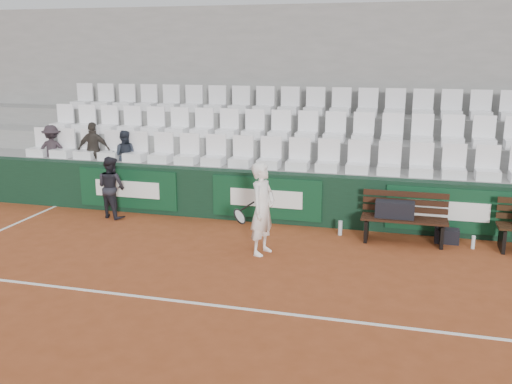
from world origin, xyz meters
name	(u,v)px	position (x,y,z in m)	size (l,w,h in m)	color
ground	(212,305)	(0.00, 0.00, 0.00)	(80.00, 80.00, 0.00)	brown
court_baseline	(212,305)	(0.00, 0.00, 0.00)	(18.00, 0.06, 0.01)	white
back_barrier	(281,198)	(0.07, 3.99, 0.50)	(18.00, 0.34, 1.00)	black
grandstand_tier_front	(285,190)	(0.00, 4.62, 0.50)	(18.00, 0.95, 1.00)	gray
grandstand_tier_mid	(294,171)	(0.00, 5.58, 0.72)	(18.00, 0.95, 1.45)	gray
grandstand_tier_back	(302,154)	(0.00, 6.53, 0.95)	(18.00, 0.95, 1.90)	gray
grandstand_rear_wall	(307,99)	(0.00, 7.15, 2.20)	(18.00, 0.30, 4.40)	gray
seat_row_front	(283,153)	(0.00, 4.45, 1.31)	(11.90, 0.44, 0.63)	white
seat_row_mid	(293,125)	(0.00, 5.40, 1.77)	(11.90, 0.44, 0.63)	white
seat_row_back	(301,101)	(0.00, 6.35, 2.21)	(11.90, 0.44, 0.63)	silver
bench_left	(403,230)	(2.45, 3.35, 0.23)	(1.50, 0.56, 0.45)	black
sports_bag_left	(395,209)	(2.27, 3.37, 0.60)	(0.68, 0.29, 0.29)	black
sports_bag_ground	(447,236)	(3.20, 3.53, 0.13)	(0.42, 0.25, 0.25)	black
water_bottle_near	(340,228)	(1.31, 3.47, 0.14)	(0.08, 0.08, 0.27)	silver
water_bottle_far	(473,242)	(3.63, 3.31, 0.12)	(0.07, 0.07, 0.23)	silver
tennis_player	(262,209)	(0.15, 2.15, 0.78)	(0.75, 0.65, 1.56)	white
ball_kid	(111,187)	(-3.36, 3.44, 0.64)	(0.62, 0.48, 1.27)	black
spectator_a	(51,131)	(-5.40, 4.50, 1.58)	(0.75, 0.43, 1.15)	#292126
spectator_b	(93,130)	(-4.34, 4.50, 1.63)	(0.74, 0.31, 1.26)	#332E29
spectator_c	(123,135)	(-3.59, 4.50, 1.55)	(0.53, 0.42, 1.10)	#212631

